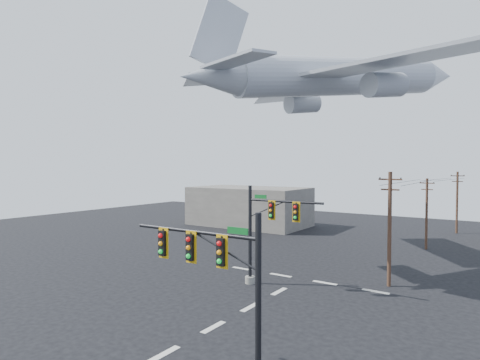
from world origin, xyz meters
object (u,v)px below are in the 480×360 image
Objects in this scene: utility_pole_b at (427,212)px; utility_pole_c at (457,201)px; signal_mast_near at (223,287)px; airliner at (341,77)px; utility_pole_a at (390,227)px; signal_mast_far at (264,233)px.

utility_pole_c is (1.67, 14.06, 0.31)m from utility_pole_b.
signal_mast_near is 28.22m from airliner.
utility_pole_a is at bearing -78.95° from utility_pole_b.
signal_mast_far is 0.25× the size of airliner.
utility_pole_b is (2.40, 35.25, -0.06)m from signal_mast_near.
utility_pole_a is at bearing -105.13° from utility_pole_c.
airliner is (-3.72, 24.37, 13.73)m from signal_mast_near.
signal_mast_near is 0.94× the size of utility_pole_b.
utility_pole_a is 16.73m from utility_pole_b.
utility_pole_c is 0.28× the size of airliner.
utility_pole_b is 0.93× the size of utility_pole_c.
utility_pole_c is (9.76, 36.24, 0.35)m from signal_mast_far.
signal_mast_far is 0.88× the size of utility_pole_a.
signal_mast_far reaches higher than signal_mast_near.
signal_mast_far is at bearing -141.42° from utility_pole_a.
utility_pole_c is at bearing 10.80° from airliner.
airliner reaches higher than utility_pole_c.
utility_pole_c is at bearing 85.28° from signal_mast_near.
utility_pole_b is at bearing 69.97° from signal_mast_far.
signal_mast_far is 23.62m from utility_pole_b.
utility_pole_c reaches higher than utility_pole_b.
airliner reaches higher than signal_mast_near.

